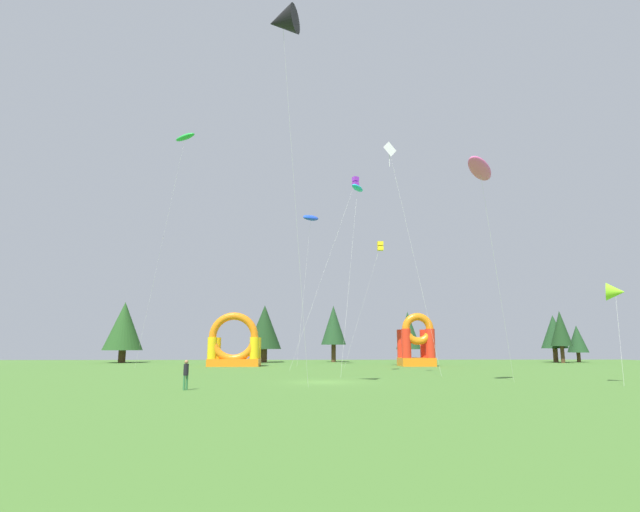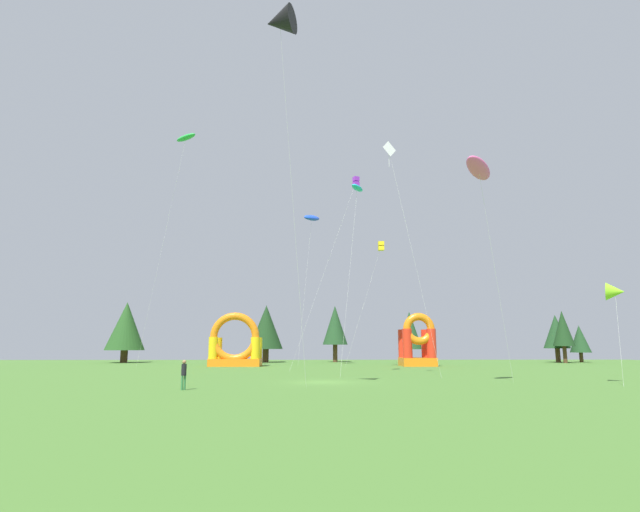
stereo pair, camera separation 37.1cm
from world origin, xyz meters
name	(u,v)px [view 2 (the right image)]	position (x,y,z in m)	size (l,w,h in m)	color
ground_plane	(324,382)	(0.00, 0.00, 0.00)	(120.00, 120.00, 0.00)	#47752D
kite_cyan_parafoil	(357,188)	(3.55, 9.68, 17.59)	(2.99, 6.02, 17.97)	#19B7CC
kite_lime_delta	(615,292)	(20.14, -2.71, 6.27)	(1.90, 2.42, 6.94)	#8CD826
kite_blue_parafoil	(312,218)	(-0.71, 29.23, 19.63)	(3.22, 4.71, 20.52)	blue
kite_green_parafoil	(186,138)	(-16.15, 21.33, 27.58)	(7.02, 4.69, 28.15)	green
kite_white_diamond	(389,152)	(5.91, 5.08, 19.46)	(4.24, 1.36, 20.16)	white
kite_pink_parafoil	(478,168)	(10.50, -4.33, 14.57)	(4.53, 5.60, 15.38)	#EA599E
kite_yellow_box	(381,246)	(7.81, 23.78, 14.68)	(4.97, 0.74, 15.26)	yellow
kite_purple_box	(356,182)	(4.42, 19.96, 21.61)	(7.92, 4.21, 22.28)	purple
kite_black_delta	(280,22)	(-2.91, -9.89, 21.61)	(2.73, 6.52, 22.55)	black
person_far_side	(184,372)	(-8.48, -6.37, 1.03)	(0.42, 0.42, 1.74)	#33723F
inflatable_red_slide	(235,348)	(-10.46, 28.68, 2.34)	(6.48, 4.22, 6.78)	orange
inflatable_yellow_castle	(418,346)	(12.99, 28.67, 2.57)	(4.28, 4.32, 6.73)	orange
tree_row_0	(126,326)	(-29.78, 43.57, 5.62)	(6.03, 6.03, 9.40)	#4C331E
tree_row_1	(266,327)	(-7.87, 44.54, 5.52)	(5.41, 5.41, 9.03)	#4C331E
tree_row_2	(335,325)	(3.25, 45.92, 5.87)	(4.05, 4.05, 9.08)	#4C331E
tree_row_3	(410,331)	(15.06, 43.84, 4.97)	(3.89, 3.89, 7.97)	#4C331E
tree_row_4	(563,329)	(38.09, 40.43, 5.18)	(3.18, 3.18, 7.95)	#4C331E
tree_row_5	(556,332)	(38.47, 43.43, 4.79)	(4.07, 4.07, 7.49)	#4C331E
tree_row_6	(580,339)	(42.50, 44.02, 3.66)	(3.21, 3.21, 5.86)	#4C331E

